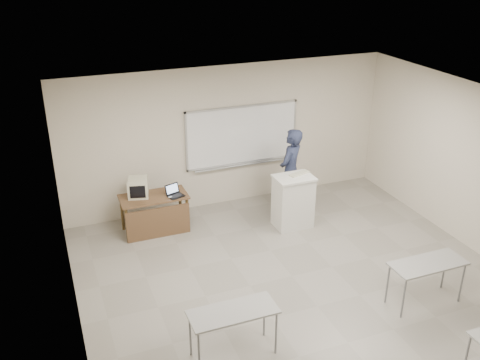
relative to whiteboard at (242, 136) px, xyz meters
name	(u,v)px	position (x,y,z in m)	size (l,w,h in m)	color
floor	(317,307)	(-0.30, -3.97, -1.49)	(7.00, 8.00, 0.01)	gray
whiteboard	(242,136)	(0.00, 0.00, 0.00)	(2.48, 0.10, 1.31)	white
student_desks	(371,325)	(-0.30, -5.32, -0.81)	(4.40, 2.20, 0.73)	gray
instructor_desk	(156,209)	(-2.10, -0.78, -0.96)	(1.29, 0.65, 0.75)	brown
podium	(293,201)	(0.50, -1.47, -0.95)	(0.76, 0.55, 1.06)	silver
crt_monitor	(139,187)	(-2.35, -0.54, -0.56)	(0.38, 0.43, 0.36)	beige
laptop	(175,193)	(-1.70, -0.80, -0.68)	(0.29, 0.27, 0.22)	black
mouse	(170,197)	(-1.82, -0.87, -0.71)	(0.09, 0.06, 0.03)	#9FA3A7
keyboard	(299,174)	(0.65, -1.39, -0.40)	(0.44, 0.15, 0.02)	beige
presenter	(291,171)	(0.73, -0.86, -0.57)	(0.66, 0.44, 1.81)	black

